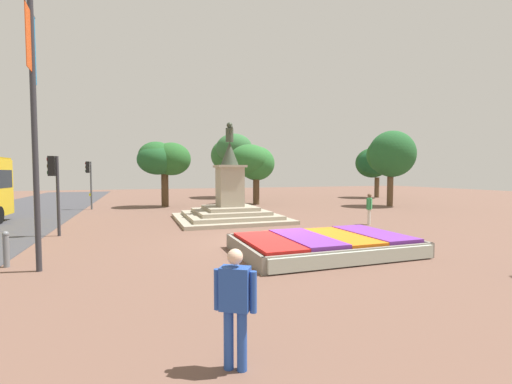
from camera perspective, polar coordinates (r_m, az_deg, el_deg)
The scene contains 14 objects.
ground_plane at distance 12.77m, azimuth 1.97°, elevation -8.40°, with size 93.59×93.59×0.00m, color brown.
flower_planter at distance 11.33m, azimuth 11.39°, elevation -8.58°, with size 5.54×3.67×0.56m.
statue_monument at distance 18.71m, azimuth -4.38°, elevation -2.13°, with size 5.68×5.68×5.30m.
traffic_light_mid_block at distance 16.01m, azimuth -30.57°, elevation 1.74°, with size 0.41×0.30×3.25m.
traffic_light_far_corner at distance 26.82m, azimuth -26.04°, elevation 2.35°, with size 0.42×0.31×3.39m.
banner_pole at distance 10.52m, azimuth -33.04°, elevation 10.00°, with size 0.14×1.16×6.95m.
pedestrian_near_planter at distance 17.88m, azimuth 18.36°, elevation -2.37°, with size 0.44×0.42×1.56m.
pedestrian_crossing_plaza at distance 4.62m, azimuth -3.49°, elevation -17.66°, with size 0.50×0.39×1.58m.
kerb_bollard_mid_b at distance 11.59m, azimuth -36.21°, elevation -7.58°, with size 0.16×0.16×0.99m.
park_tree_far_left at distance 28.67m, azimuth 21.43°, elevation 5.83°, with size 3.70×3.36×5.85m.
park_tree_behind_statue at distance 28.24m, azimuth -0.57°, elevation 5.04°, with size 3.77×3.48×4.94m.
park_tree_far_right at distance 26.99m, azimuth -15.32°, elevation 5.38°, with size 3.99×3.16×4.96m.
park_tree_street_side at distance 38.09m, azimuth 18.93°, elevation 4.61°, with size 3.51×3.83×5.23m.
park_tree_mid_canopy at distance 36.47m, azimuth -4.10°, elevation 6.61°, with size 3.97×5.33×6.66m.
Camera 1 is at (-4.53, -11.67, 2.54)m, focal length 24.00 mm.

